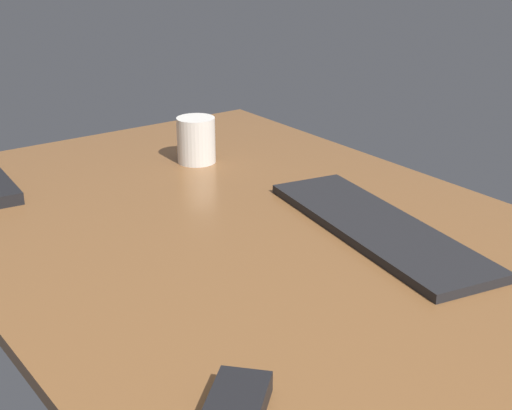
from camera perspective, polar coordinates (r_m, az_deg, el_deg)
The scene contains 3 objects.
desk at distance 112.96cm, azimuth 1.53°, elevation -3.38°, with size 140.00×84.00×2.00cm, color brown.
keyboard at distance 117.65cm, azimuth 9.17°, elevation -1.70°, with size 45.09×13.21×1.41cm, color black.
coffee_mug at distance 148.11cm, azimuth -4.56°, elevation 4.93°, with size 7.49×7.49×8.97cm, color silver.
Camera 1 is at (81.26, -62.53, 48.39)cm, focal length 52.78 mm.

